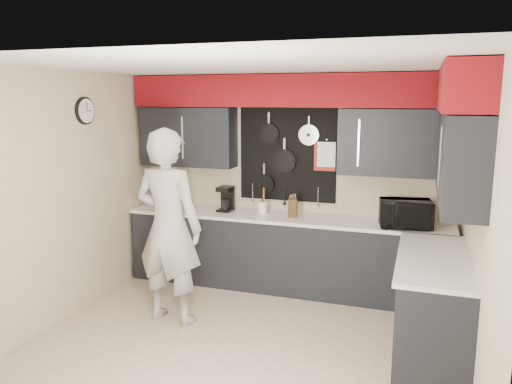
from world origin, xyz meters
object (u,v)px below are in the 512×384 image
(microwave, at_px, (405,214))
(utensil_crock, at_px, (263,207))
(knife_block, at_px, (293,208))
(coffee_maker, at_px, (226,198))
(person, at_px, (169,227))

(microwave, bearing_deg, utensil_crock, 165.40)
(knife_block, bearing_deg, coffee_maker, 166.14)
(knife_block, bearing_deg, microwave, -10.70)
(coffee_maker, bearing_deg, knife_block, -2.66)
(utensil_crock, bearing_deg, person, -115.06)
(knife_block, distance_m, utensil_crock, 0.41)
(coffee_maker, bearing_deg, utensil_crock, 3.48)
(coffee_maker, height_order, person, person)
(knife_block, bearing_deg, person, -138.47)
(microwave, distance_m, utensil_crock, 1.69)
(utensil_crock, distance_m, person, 1.42)
(microwave, height_order, knife_block, microwave)
(microwave, bearing_deg, coffee_maker, 166.62)
(utensil_crock, xyz_separation_m, person, (-0.60, -1.29, 0.02))
(utensil_crock, bearing_deg, knife_block, -12.55)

